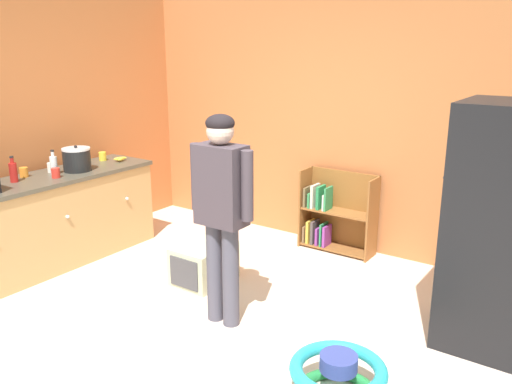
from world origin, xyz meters
The scene contains 17 objects.
ground_plane centered at (0.00, 0.00, 0.00)m, with size 12.00×12.00×0.00m, color beige.
back_wall centered at (0.00, 2.33, 1.35)m, with size 5.20×0.06×2.70m, color #C06F3C.
left_side_wall centered at (-2.63, 0.80, 1.35)m, with size 0.06×2.99×2.70m, color #C16E3B.
kitchen_counter centered at (-2.20, 0.15, 0.45)m, with size 0.65×2.26×0.90m.
refrigerator centered at (1.73, 1.12, 0.89)m, with size 0.73×0.68×1.78m.
bookshelf centered at (-0.08, 2.14, 0.37)m, with size 0.80×0.28×0.85m.
standing_person centered at (-0.08, 0.24, 1.00)m, with size 0.57×0.22×1.66m.
baby_walker centered at (1.11, -0.14, 0.16)m, with size 0.60×0.60×0.32m.
pet_carrier centered at (-0.68, 0.71, 0.18)m, with size 0.42×0.55×0.36m.
crock_pot centered at (-2.15, 0.51, 1.02)m, with size 0.28×0.28×0.26m.
banana_bunch centered at (-2.14, 1.07, 0.93)m, with size 0.12×0.16×0.04m.
ketchup_bottle centered at (-2.26, -0.11, 1.00)m, with size 0.07×0.07×0.25m.
clear_bottle centered at (-2.21, 0.28, 1.00)m, with size 0.07×0.07×0.25m.
red_cup centered at (-2.08, 0.21, 0.95)m, with size 0.08×0.08×0.10m, color red.
orange_cup centered at (-2.36, 0.05, 0.95)m, with size 0.08×0.08×0.10m, color orange.
yellow_cup centered at (-2.33, 0.98, 0.95)m, with size 0.08×0.08×0.10m, color yellow.
white_cup centered at (-2.32, 0.33, 0.95)m, with size 0.08×0.08×0.10m, color white.
Camera 1 is at (2.33, -2.75, 2.16)m, focal length 37.35 mm.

